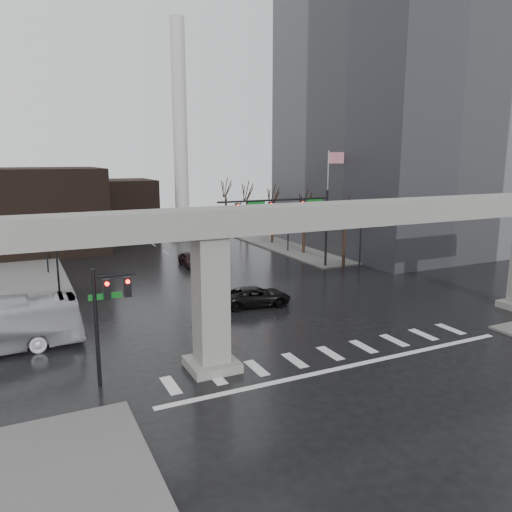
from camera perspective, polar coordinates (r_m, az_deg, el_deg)
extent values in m
plane|color=black|center=(30.80, 7.41, -10.33)|extent=(160.00, 160.00, 0.00)
cube|color=#62605D|center=(73.91, 9.07, 2.38)|extent=(28.00, 36.00, 0.15)
cube|color=gray|center=(28.85, 7.81, 4.63)|extent=(48.00, 2.20, 1.40)
cube|color=gray|center=(26.58, -5.19, -5.47)|extent=(1.60, 1.60, 7.30)
cube|color=gray|center=(27.74, -5.06, -12.21)|extent=(2.60, 2.60, 0.50)
cube|color=#5A5A5F|center=(67.13, 16.29, 19.14)|extent=(22.00, 26.00, 42.00)
cube|color=black|center=(66.18, -24.15, 4.82)|extent=(16.00, 14.00, 10.00)
cube|color=black|center=(77.46, -15.45, 5.44)|extent=(10.00, 10.00, 8.00)
cylinder|color=silver|center=(73.30, -8.67, 14.02)|extent=(2.00, 2.00, 30.00)
cylinder|color=gray|center=(73.98, -8.34, 2.82)|extent=(3.60, 3.60, 1.20)
cylinder|color=black|center=(51.92, 8.03, 3.07)|extent=(0.24, 0.24, 8.00)
cylinder|color=black|center=(48.49, 2.19, 6.41)|extent=(12.00, 0.18, 0.18)
cube|color=black|center=(50.02, 5.24, 5.77)|extent=(0.35, 0.30, 1.00)
cube|color=black|center=(48.32, 1.66, 5.62)|extent=(0.35, 0.30, 1.00)
cube|color=black|center=(46.81, -2.16, 5.44)|extent=(0.35, 0.30, 1.00)
sphere|color=#FF0C05|center=(49.84, 5.35, 6.10)|extent=(0.20, 0.20, 0.20)
cube|color=#0D5D17|center=(50.77, 6.71, 6.33)|extent=(1.80, 0.05, 0.35)
cube|color=#0D5D17|center=(47.60, 0.05, 6.09)|extent=(1.80, 0.05, 0.35)
cylinder|color=black|center=(25.91, -17.77, -7.93)|extent=(0.20, 0.20, 6.00)
cylinder|color=black|center=(25.34, -15.88, -2.13)|extent=(2.00, 0.14, 0.14)
cube|color=black|center=(25.43, -16.69, -3.63)|extent=(0.35, 0.30, 1.00)
cube|color=black|center=(25.60, -14.48, -3.42)|extent=(0.35, 0.30, 1.00)
cube|color=#0D5D17|center=(25.51, -16.87, -4.42)|extent=(1.60, 0.05, 0.30)
cylinder|color=silver|center=(55.54, 8.15, 5.67)|extent=(0.12, 0.12, 12.00)
cube|color=red|center=(55.86, 9.16, 11.02)|extent=(2.00, 0.03, 1.20)
cylinder|color=black|center=(48.74, 11.80, 0.51)|extent=(0.14, 0.14, 4.80)
cube|color=black|center=(48.37, 11.91, 3.24)|extent=(0.90, 0.06, 0.06)
sphere|color=silver|center=(48.07, 11.49, 3.45)|extent=(0.32, 0.32, 0.32)
sphere|color=silver|center=(48.62, 12.34, 3.50)|extent=(0.32, 0.32, 0.32)
cylinder|color=black|center=(60.26, 3.68, 2.74)|extent=(0.14, 0.14, 4.80)
cube|color=black|center=(59.96, 3.71, 4.97)|extent=(0.90, 0.06, 0.06)
sphere|color=silver|center=(59.72, 3.34, 5.14)|extent=(0.32, 0.32, 0.32)
sphere|color=silver|center=(60.16, 4.09, 5.17)|extent=(0.32, 0.32, 0.32)
cylinder|color=black|center=(72.66, -1.76, 4.21)|extent=(0.14, 0.14, 4.80)
cube|color=black|center=(72.41, -1.77, 6.06)|extent=(0.90, 0.06, 0.06)
sphere|color=silver|center=(72.21, -2.10, 6.20)|extent=(0.32, 0.32, 0.32)
sphere|color=silver|center=(72.58, -1.45, 6.23)|extent=(0.32, 0.32, 0.32)
cylinder|color=black|center=(38.96, -21.62, -2.73)|extent=(0.14, 0.14, 4.80)
cube|color=black|center=(38.49, -21.87, 0.67)|extent=(0.90, 0.06, 0.06)
sphere|color=silver|center=(38.43, -22.56, 0.90)|extent=(0.32, 0.32, 0.32)
sphere|color=silver|center=(38.49, -21.23, 1.02)|extent=(0.32, 0.32, 0.32)
cylinder|color=black|center=(52.67, -22.83, 0.65)|extent=(0.14, 0.14, 4.80)
cube|color=black|center=(52.32, -23.03, 3.18)|extent=(0.90, 0.06, 0.06)
sphere|color=silver|center=(52.28, -23.54, 3.35)|extent=(0.32, 0.32, 0.32)
sphere|color=silver|center=(52.32, -22.55, 3.44)|extent=(0.32, 0.32, 0.32)
cylinder|color=black|center=(66.50, -23.54, 2.63)|extent=(0.14, 0.14, 4.80)
cube|color=black|center=(66.23, -23.70, 4.64)|extent=(0.90, 0.06, 0.06)
sphere|color=silver|center=(66.19, -24.10, 4.78)|extent=(0.32, 0.32, 0.32)
sphere|color=silver|center=(66.22, -23.33, 4.84)|extent=(0.32, 0.32, 0.32)
cylinder|color=black|center=(52.50, 10.01, 1.20)|extent=(0.34, 0.34, 4.55)
cylinder|color=black|center=(51.99, 10.15, 5.25)|extent=(0.12, 1.52, 2.98)
cylinder|color=black|center=(52.51, 10.42, 5.04)|extent=(0.83, 1.14, 2.51)
cylinder|color=black|center=(59.07, 5.48, 2.47)|extent=(0.34, 0.34, 4.66)
cylinder|color=black|center=(58.61, 5.55, 6.17)|extent=(0.12, 1.55, 3.05)
cylinder|color=black|center=(59.11, 5.84, 5.97)|extent=(0.85, 1.16, 2.57)
cylinder|color=black|center=(65.96, 1.88, 3.48)|extent=(0.34, 0.34, 4.76)
cylinder|color=black|center=(65.54, 1.90, 6.87)|extent=(0.12, 1.59, 3.11)
cylinder|color=black|center=(66.02, 2.18, 6.68)|extent=(0.86, 1.18, 2.62)
cylinder|color=black|center=(73.07, -1.04, 4.28)|extent=(0.34, 0.34, 4.87)
cylinder|color=black|center=(72.69, -1.06, 7.41)|extent=(0.12, 1.62, 3.18)
cylinder|color=black|center=(73.15, -0.78, 7.24)|extent=(0.88, 1.20, 2.68)
cylinder|color=black|center=(80.35, -3.45, 4.93)|extent=(0.34, 0.34, 4.97)
cylinder|color=black|center=(80.01, -3.48, 7.84)|extent=(0.12, 1.65, 3.25)
cylinder|color=black|center=(80.44, -3.22, 7.68)|extent=(0.89, 1.23, 2.74)
imported|color=black|center=(38.50, 0.01, -4.62)|extent=(5.70, 3.24, 1.50)
imported|color=black|center=(52.90, -7.59, -0.38)|extent=(1.80, 4.24, 1.43)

